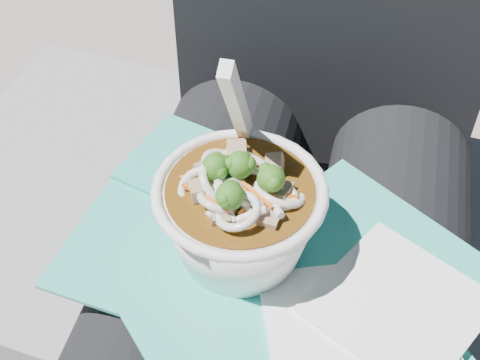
% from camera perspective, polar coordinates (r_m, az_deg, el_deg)
% --- Properties ---
extents(stone_ledge, '(1.05, 0.60, 0.43)m').
position_cam_1_polar(stone_ledge, '(0.99, 4.41, -12.49)').
color(stone_ledge, slate).
rests_on(stone_ledge, ground).
extents(lap, '(0.36, 0.48, 0.16)m').
position_cam_1_polar(lap, '(0.67, 3.46, -10.22)').
color(lap, black).
rests_on(lap, stone_ledge).
extents(person_body, '(0.34, 0.94, 0.98)m').
position_cam_1_polar(person_body, '(0.70, 5.03, -2.67)').
color(person_body, black).
rests_on(person_body, ground).
extents(plastic_bag, '(0.39, 0.35, 0.02)m').
position_cam_1_polar(plastic_bag, '(0.58, 2.04, -7.77)').
color(plastic_bag, '#2AB29E').
rests_on(plastic_bag, lap).
extents(napkins, '(0.20, 0.21, 0.01)m').
position_cam_1_polar(napkins, '(0.54, 11.40, -12.23)').
color(napkins, white).
rests_on(napkins, plastic_bag).
extents(udon_bowl, '(0.16, 0.16, 0.19)m').
position_cam_1_polar(udon_bowl, '(0.54, -0.01, -2.69)').
color(udon_bowl, white).
rests_on(udon_bowl, plastic_bag).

